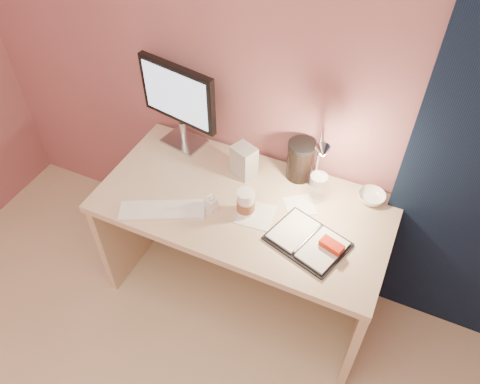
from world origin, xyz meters
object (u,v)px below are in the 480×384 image
at_px(product_box, 244,161).
at_px(dark_jar, 300,162).
at_px(coffee_cup, 246,203).
at_px(desk_lamp, 308,158).
at_px(keyboard, 162,210).
at_px(bowl, 371,197).
at_px(desk, 250,222).
at_px(clear_cup, 318,187).
at_px(monitor, 179,99).
at_px(lotion_bottle, 211,202).
at_px(planner, 310,241).

bearing_deg(product_box, dark_jar, 43.44).
xyz_separation_m(coffee_cup, desk_lamp, (0.20, 0.23, 0.17)).
height_order(keyboard, dark_jar, dark_jar).
bearing_deg(coffee_cup, bowl, 32.32).
bearing_deg(desk, clear_cup, 18.08).
relative_size(coffee_cup, desk_lamp, 0.37).
height_order(monitor, lotion_bottle, monitor).
relative_size(keyboard, product_box, 2.33).
bearing_deg(clear_cup, desk, -161.92).
distance_m(monitor, clear_cup, 0.81).
distance_m(keyboard, desk_lamp, 0.72).
xyz_separation_m(clear_cup, dark_jar, (-0.13, 0.11, 0.02)).
height_order(keyboard, coffee_cup, coffee_cup).
distance_m(planner, bowl, 0.41).
distance_m(desk, dark_jar, 0.42).
distance_m(monitor, planner, 0.96).
bearing_deg(monitor, keyboard, -61.75).
xyz_separation_m(planner, coffee_cup, (-0.33, 0.04, 0.05)).
relative_size(keyboard, dark_jar, 2.12).
relative_size(product_box, desk_lamp, 0.46).
xyz_separation_m(desk, planner, (0.36, -0.17, 0.24)).
xyz_separation_m(keyboard, clear_cup, (0.63, 0.38, 0.06)).
height_order(monitor, keyboard, monitor).
relative_size(desk, planner, 3.63).
height_order(dark_jar, product_box, dark_jar).
bearing_deg(planner, lotion_bottle, -162.10).
height_order(planner, bowl, planner).
xyz_separation_m(planner, lotion_bottle, (-0.48, -0.00, 0.04)).
relative_size(desk, dark_jar, 7.52).
height_order(desk, planner, planner).
xyz_separation_m(bowl, product_box, (-0.63, -0.09, 0.06)).
height_order(planner, product_box, product_box).
relative_size(desk, lotion_bottle, 13.69).
bearing_deg(coffee_cup, product_box, 116.13).
distance_m(coffee_cup, desk_lamp, 0.35).
bearing_deg(lotion_bottle, desk, 56.01).
relative_size(bowl, lotion_bottle, 1.28).
xyz_separation_m(planner, product_box, (-0.44, 0.28, 0.07)).
height_order(planner, lotion_bottle, lotion_bottle).
relative_size(keyboard, clear_cup, 2.72).
distance_m(bowl, dark_jar, 0.38).
height_order(monitor, desk_lamp, monitor).
distance_m(bowl, desk_lamp, 0.38).
relative_size(coffee_cup, product_box, 0.81).
height_order(monitor, planner, monitor).
bearing_deg(keyboard, desk, 14.69).
distance_m(planner, lotion_bottle, 0.48).
bearing_deg(monitor, lotion_bottle, -35.70).
bearing_deg(desk_lamp, planner, -83.26).
bearing_deg(desk, keyboard, -138.65).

